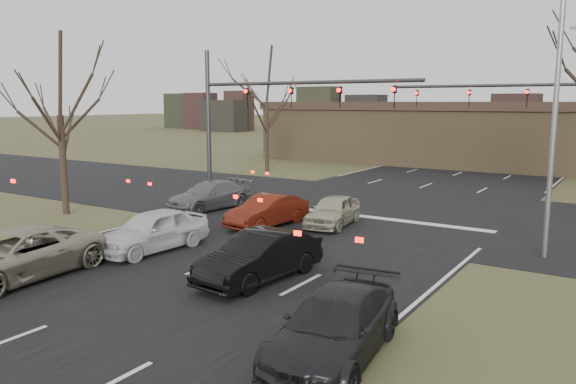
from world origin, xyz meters
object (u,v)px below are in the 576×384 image
at_px(car_silver_suv, 15,255).
at_px(car_black_hatch, 260,257).
at_px(building, 508,134).
at_px(mast_arm_near, 257,106).
at_px(car_white_sedan, 153,230).
at_px(streetlight_right_near, 551,93).
at_px(car_charcoal_sedan, 334,327).
at_px(mast_arm_far, 533,107).
at_px(car_red_ahead, 267,211).
at_px(car_grey_ahead, 210,195).
at_px(car_silver_ahead, 333,211).

relative_size(car_silver_suv, car_black_hatch, 1.22).
relative_size(building, car_black_hatch, 9.60).
distance_m(building, car_black_hatch, 35.31).
xyz_separation_m(mast_arm_near, car_white_sedan, (2.23, -9.56, -4.33)).
bearing_deg(streetlight_right_near, car_charcoal_sedan, -102.35).
height_order(mast_arm_far, car_red_ahead, mast_arm_far).
bearing_deg(building, mast_arm_far, -74.42).
distance_m(car_silver_suv, car_red_ahead, 10.34).
height_order(streetlight_right_near, car_grey_ahead, streetlight_right_near).
distance_m(mast_arm_near, car_charcoal_sedan, 18.49).
relative_size(building, mast_arm_near, 3.50).
distance_m(mast_arm_far, car_silver_suv, 26.57).
xyz_separation_m(mast_arm_near, mast_arm_far, (11.41, 10.00, -0.06)).
bearing_deg(car_black_hatch, car_silver_suv, -142.48).
xyz_separation_m(streetlight_right_near, car_red_ahead, (-10.65, -1.06, -4.91)).
distance_m(streetlight_right_near, car_grey_ahead, 16.10).
xyz_separation_m(mast_arm_near, car_silver_suv, (1.23, -14.17, -4.32)).
height_order(building, car_black_hatch, building).
distance_m(mast_arm_far, car_red_ahead, 16.75).
bearing_deg(building, car_charcoal_sedan, -83.35).
xyz_separation_m(streetlight_right_near, car_silver_suv, (-12.82, -11.17, -4.84)).
relative_size(mast_arm_far, car_white_sedan, 2.54).
bearing_deg(car_red_ahead, mast_arm_far, 67.17).
bearing_deg(car_white_sedan, car_charcoal_sedan, -18.95).
bearing_deg(car_white_sedan, car_grey_ahead, 120.07).
relative_size(building, mast_arm_far, 3.81).
relative_size(mast_arm_near, car_charcoal_sedan, 2.61).
height_order(car_grey_ahead, car_silver_ahead, car_grey_ahead).
relative_size(car_silver_suv, car_silver_ahead, 1.39).
bearing_deg(car_red_ahead, building, 89.34).
height_order(building, car_silver_suv, building).
relative_size(streetlight_right_near, car_red_ahead, 2.45).
relative_size(mast_arm_near, car_black_hatch, 2.74).
bearing_deg(building, car_silver_ahead, -93.13).
height_order(building, car_red_ahead, building).
distance_m(building, car_charcoal_sedan, 38.91).
height_order(mast_arm_near, car_silver_ahead, mast_arm_near).
bearing_deg(car_charcoal_sedan, building, 89.14).
bearing_deg(car_charcoal_sedan, mast_arm_near, 123.26).
distance_m(streetlight_right_near, car_silver_suv, 17.68).
height_order(mast_arm_far, car_grey_ahead, mast_arm_far).
xyz_separation_m(car_black_hatch, car_charcoal_sedan, (4.30, -3.35, -0.05)).
bearing_deg(car_charcoal_sedan, streetlight_right_near, 70.14).
bearing_deg(mast_arm_far, streetlight_right_near, -78.53).
distance_m(building, car_grey_ahead, 28.73).
distance_m(car_black_hatch, car_red_ahead, 7.39).
distance_m(mast_arm_near, mast_arm_far, 15.17).
xyz_separation_m(mast_arm_near, car_charcoal_sedan, (11.73, -13.60, -4.40)).
xyz_separation_m(car_charcoal_sedan, car_silver_ahead, (-6.00, 11.16, -0.01)).
distance_m(streetlight_right_near, car_silver_ahead, 9.69).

